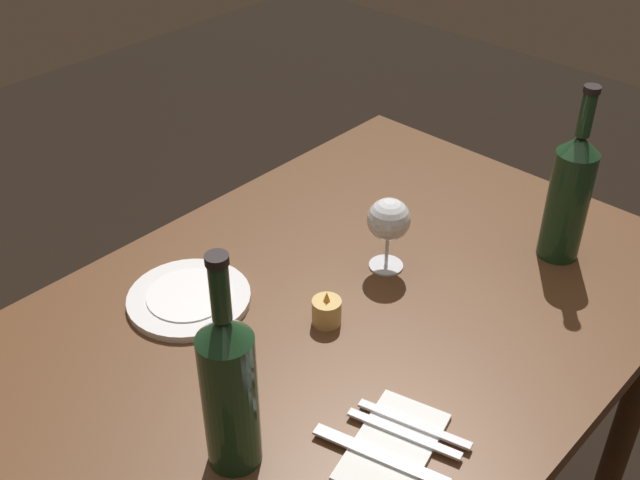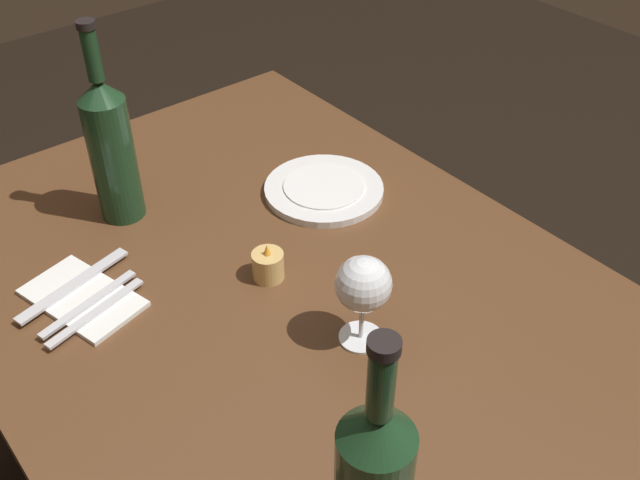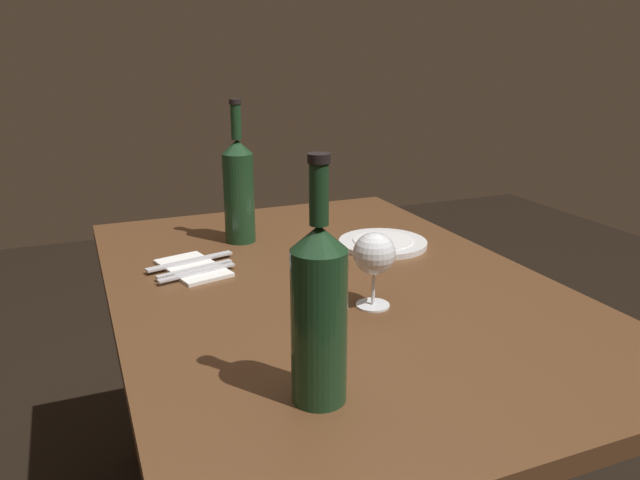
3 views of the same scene
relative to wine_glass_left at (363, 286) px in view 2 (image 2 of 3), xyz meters
name	(u,v)px [view 2 (image 2 of 3)]	position (x,y,z in m)	size (l,w,h in m)	color
dining_table	(287,331)	(0.15, 0.03, -0.19)	(1.30, 0.90, 0.74)	#56351E
wine_glass_left	(363,286)	(0.00, 0.00, 0.00)	(0.08, 0.08, 0.15)	white
wine_bottle_second	(111,147)	(0.50, 0.13, 0.03)	(0.08, 0.08, 0.36)	#19381E
votive_candle	(267,267)	(0.20, 0.03, -0.08)	(0.05, 0.05, 0.07)	#DBB266
dinner_plate	(324,189)	(0.32, -0.20, -0.10)	(0.22, 0.22, 0.02)	white
folded_napkin	(83,298)	(0.34, 0.28, -0.10)	(0.21, 0.15, 0.01)	white
fork_inner	(89,303)	(0.31, 0.28, -0.09)	(0.06, 0.18, 0.00)	silver
fork_outer	(96,312)	(0.29, 0.28, -0.09)	(0.06, 0.18, 0.00)	silver
table_knife	(74,285)	(0.37, 0.28, -0.09)	(0.07, 0.21, 0.00)	silver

